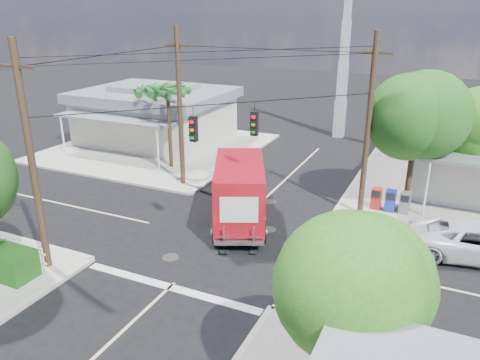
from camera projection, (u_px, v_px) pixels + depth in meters
The scene contains 14 objects.
ground at pixel (222, 239), 21.32m from camera, with size 120.00×120.00×0.00m, color black.
sidewalk_nw at pixel (158, 148), 34.84m from camera, with size 14.12×14.12×0.14m.
road_markings at pixel (206, 253), 20.06m from camera, with size 32.00×32.00×0.01m.
building_nw at pixel (156, 114), 35.88m from camera, with size 10.80×10.20×4.30m.
radio_tower at pixel (344, 66), 36.17m from camera, with size 0.80×0.80×17.00m.
tree_ne_front at pixel (417, 121), 22.56m from camera, with size 4.21×4.14×6.66m.
tree_ne_back at pixel (474, 128), 23.61m from camera, with size 3.77×3.66×5.82m.
tree_se at pixel (345, 274), 10.99m from camera, with size 3.67×3.54×5.62m.
palm_nw_front at pixel (167, 91), 28.90m from camera, with size 3.01×3.08×5.59m.
palm_nw_back at pixel (155, 91), 31.09m from camera, with size 3.01×3.08×5.19m.
utility_poles at pixel (205, 128), 21.68m from camera, with size 12.00×10.68×9.00m.
vending_boxes at pixel (390, 200), 23.79m from camera, with size 1.90×0.50×1.10m.
delivery_truck at pixel (239, 190), 22.74m from camera, with size 4.93×7.46×3.14m.
parked_car at pixel (478, 242), 19.46m from camera, with size 2.54×5.50×1.53m, color silver.
Camera 1 is at (8.77, -16.93, 9.94)m, focal length 35.00 mm.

